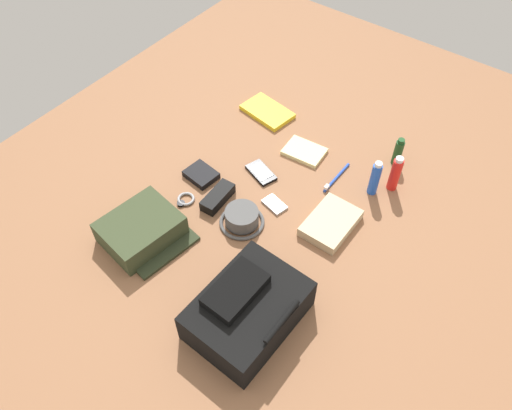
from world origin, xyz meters
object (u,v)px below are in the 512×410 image
Objects in this scene: paperback_novel at (267,112)px; backpack at (247,310)px; sunglasses_case at (218,197)px; sunscreen_spray at (395,174)px; wristwatch at (185,200)px; notepad at (304,151)px; bucket_hat at (242,218)px; toiletry_pouch at (142,230)px; shampoo_bottle at (398,152)px; cell_phone at (261,173)px; media_player at (274,204)px; toothbrush at (335,179)px; folded_towel at (331,223)px; deodorant_spray at (375,178)px; wallet at (201,175)px.

backpack is at bearing 32.48° from paperback_novel.
sunglasses_case is (0.49, 0.14, 0.01)m from paperback_novel.
wristwatch is (0.49, -0.55, -0.07)m from sunscreen_spray.
paperback_novel is 1.46× the size of notepad.
bucket_hat is at bearing 100.53° from wristwatch.
wristwatch is (0.04, -0.22, -0.02)m from bucket_hat.
shampoo_bottle is at bearing 148.16° from toiletry_pouch.
cell_phone is at bearing -24.98° from notepad.
sunscreen_spray reaches higher than shampoo_bottle.
media_player is 1.32× the size of wristwatch.
toothbrush reaches higher than paperback_novel.
shampoo_bottle reaches higher than toiletry_pouch.
toothbrush is (-0.14, 0.24, 0.00)m from cell_phone.
folded_towel is (-0.17, 0.25, -0.01)m from bucket_hat.
deodorant_spray reaches higher than toiletry_pouch.
sunscreen_spray is (-0.70, 0.55, 0.03)m from toiletry_pouch.
sunglasses_case is (0.38, -0.11, 0.01)m from notepad.
sunscreen_spray is (-0.73, 0.10, 0.01)m from backpack.
sunglasses_case reaches higher than media_player.
bucket_hat is at bearing -55.74° from folded_towel.
sunscreen_spray reaches higher than media_player.
sunscreen_spray is at bearing 128.93° from sunglasses_case.
media_player is (0.09, 0.13, -0.00)m from cell_phone.
media_player is at bearing 122.93° from wristwatch.
notepad is (-0.28, -0.06, 0.00)m from media_player.
wristwatch is at bearing 20.58° from wallet.
deodorant_spray is 0.55m from sunglasses_case.
media_player is at bearing 38.91° from paperback_novel.
sunscreen_spray is 0.61m from paperback_novel.
folded_towel is at bearing 26.83° from toothbrush.
wristwatch is 0.42× the size of toothbrush.
sunglasses_case is at bearing -39.89° from toothbrush.
toiletry_pouch is 2.32× the size of shampoo_bottle.
wristwatch is at bearing -39.52° from shampoo_bottle.
shampoo_bottle is 1.26× the size of media_player.
bucket_hat is at bearing 74.19° from sunglasses_case.
sunscreen_spray is at bearing 21.06° from shampoo_bottle.
media_player is 0.30m from wallet.
folded_towel is at bearing 114.11° from wristwatch.
sunscreen_spray is 1.35× the size of wallet.
sunscreen_spray reaches higher than wallet.
media_player is 0.67× the size of sunglasses_case.
folded_towel is at bearing -5.27° from shampoo_bottle.
toiletry_pouch is 0.33m from wallet.
shampoo_bottle is 0.26m from toothbrush.
cell_phone is 1.42× the size of media_player.
media_player is at bearing -42.88° from deodorant_spray.
toothbrush is at bearing -63.29° from sunscreen_spray.
shampoo_bottle is 0.79× the size of notepad.
notepad is at bearing 162.63° from toiletry_pouch.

